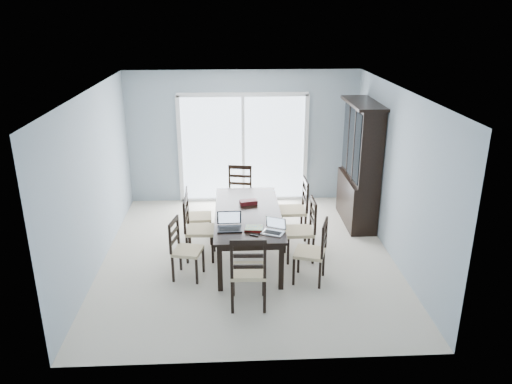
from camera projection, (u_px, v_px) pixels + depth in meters
The scene contains 24 objects.
floor at pixel (248, 256), 7.88m from camera, with size 5.00×5.00×0.00m, color beige.
ceiling at pixel (247, 90), 6.98m from camera, with size 5.00×5.00×0.00m, color white.
back_wall at pixel (243, 137), 9.77m from camera, with size 4.50×0.02×2.60m, color #91A1AD.
wall_left at pixel (95, 181), 7.32m from camera, with size 0.02×5.00×2.60m, color #91A1AD.
wall_right at pixel (396, 176), 7.54m from camera, with size 0.02×5.00×2.60m, color #91A1AD.
balcony at pixel (242, 185), 11.18m from camera, with size 4.50×2.00×0.10m, color gray.
railing at pixel (241, 148), 11.91m from camera, with size 4.50×0.06×1.10m, color #99999E.
dining_table at pixel (248, 217), 7.65m from camera, with size 1.00×2.20×0.75m.
china_hutch at pixel (360, 166), 8.78m from camera, with size 0.50×1.38×2.20m.
sliding_door at pixel (243, 148), 9.83m from camera, with size 2.52×0.05×2.18m.
chair_left_near at pixel (181, 243), 7.10m from camera, with size 0.47×0.46×1.03m.
chair_left_mid at pixel (194, 222), 7.64m from camera, with size 0.46×0.44×1.14m.
chair_left_far at pixel (194, 210), 8.22m from camera, with size 0.42×0.41×1.05m.
chair_right_near at pixel (316, 245), 6.96m from camera, with size 0.52×0.52×1.08m.
chair_right_mid at pixel (306, 223), 7.62m from camera, with size 0.44×0.43×1.13m.
chair_right_far at pixel (298, 202), 8.34m from camera, with size 0.47×0.46×1.19m.
chair_end_near at pixel (248, 265), 6.29m from camera, with size 0.47×0.48×1.21m.
chair_end_far at pixel (239, 187), 9.07m from camera, with size 0.51×0.52×1.16m.
laptop_dark at pixel (229, 226), 7.00m from camera, with size 0.35×0.25×0.24m.
laptop_silver at pixel (273, 230), 6.89m from camera, with size 0.36×0.31×0.20m.
book_stack at pixel (254, 229), 7.01m from camera, with size 0.27×0.22×0.04m.
cell_phone at pixel (255, 235), 6.84m from camera, with size 0.12×0.06×0.01m, color black.
game_box at pixel (248, 202), 7.92m from camera, with size 0.27×0.14×0.07m, color #440D11.
hot_tub at pixel (220, 164), 11.09m from camera, with size 1.78×1.62×0.85m.
Camera 1 is at (-0.24, -7.04, 3.68)m, focal length 35.00 mm.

